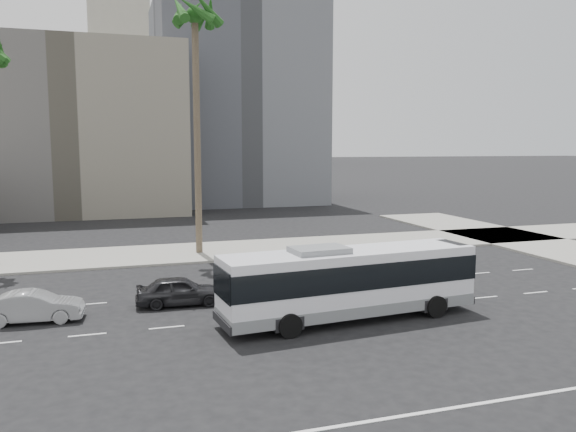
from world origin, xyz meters
name	(u,v)px	position (x,y,z in m)	size (l,w,h in m)	color
ground	(308,314)	(0.00, 0.00, 0.00)	(700.00, 700.00, 0.00)	black
sidewalk_north	(233,250)	(0.00, 15.50, 0.07)	(120.00, 7.00, 0.15)	gray
midrise_beige_west	(70,130)	(-12.00, 45.00, 9.00)	(24.00, 18.00, 18.00)	#635F5A
midrise_gray_center	(234,103)	(8.00, 52.00, 13.00)	(20.00, 20.00, 26.00)	#4E5058
civic_tower	(121,77)	(-2.00, 250.00, 38.83)	(42.00, 42.00, 129.00)	beige
highrise_right	(231,84)	(45.00, 230.00, 35.00)	(26.00, 26.00, 70.00)	slate
highrise_far	(267,102)	(70.00, 260.00, 30.00)	(22.00, 22.00, 60.00)	slate
city_bus	(350,280)	(1.45, -1.14, 1.66)	(11.21, 3.42, 3.17)	white
car_a	(180,291)	(-5.10, 3.16, 0.67)	(3.94, 1.58, 1.34)	#232326
car_b	(34,307)	(-11.15, 2.43, 0.65)	(3.92, 1.37, 1.29)	#98999B
palm_near	(195,21)	(-2.41, 15.07, 15.23)	(4.99, 4.99, 16.81)	brown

